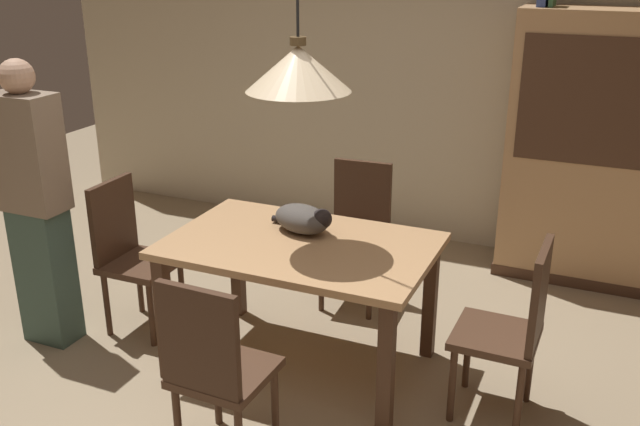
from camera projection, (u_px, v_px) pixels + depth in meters
The scene contains 11 objects.
ground at pixel (269, 415), 3.56m from camera, with size 10.00×10.00×0.00m, color #998466.
back_wall at pixel (426, 55), 5.33m from camera, with size 6.40×0.10×2.90m, color beige.
dining_table at pixel (300, 260), 3.77m from camera, with size 1.40×0.90×0.75m.
chair_right_side at pixel (514, 325), 3.39m from camera, with size 0.41×0.41×0.93m.
chair_near_front at pixel (215, 366), 3.06m from camera, with size 0.41×0.41×0.93m.
chair_left_side at pixel (130, 250), 4.23m from camera, with size 0.40×0.40×0.93m.
chair_far_back at pixel (357, 227), 4.57m from camera, with size 0.42×0.42×0.93m.
cat_sleeping at pixel (304, 219), 3.84m from camera, with size 0.40×0.31×0.16m.
pendant_lamp at pixel (298, 68), 3.41m from camera, with size 0.52×0.52×1.30m.
hutch_bookcase at pixel (592, 156), 4.77m from camera, with size 1.12×0.45×1.85m.
person_standing at pixel (36, 206), 3.98m from camera, with size 0.36×0.22×1.67m.
Camera 1 is at (1.42, -2.63, 2.21)m, focal length 39.73 mm.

